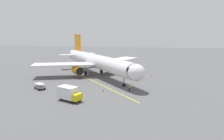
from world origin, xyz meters
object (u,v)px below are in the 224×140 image
(baggage_cart_near_nose, at_px, (40,86))
(safety_cone_nose_left, at_px, (76,100))
(safety_cone_wing_port, at_px, (103,91))
(airplane, at_px, (97,62))
(safety_cone_nose_right, at_px, (151,76))
(box_truck_portside, at_px, (69,93))
(ground_crew_marshaller, at_px, (130,87))

(baggage_cart_near_nose, relative_size, safety_cone_nose_left, 5.32)
(safety_cone_wing_port, bearing_deg, baggage_cart_near_nose, 1.60)
(safety_cone_nose_left, bearing_deg, airplane, -86.62)
(baggage_cart_near_nose, distance_m, safety_cone_nose_right, 29.76)
(box_truck_portside, bearing_deg, airplane, -89.65)
(box_truck_portside, bearing_deg, safety_cone_nose_right, -122.23)
(safety_cone_nose_left, bearing_deg, safety_cone_wing_port, -118.41)
(baggage_cart_near_nose, height_order, safety_cone_nose_left, baggage_cart_near_nose)
(airplane, bearing_deg, safety_cone_nose_left, 93.38)
(ground_crew_marshaller, xyz_separation_m, safety_cone_nose_left, (9.18, 7.99, -0.61))
(ground_crew_marshaller, distance_m, safety_cone_nose_left, 12.19)
(airplane, xyz_separation_m, safety_cone_nose_left, (-1.33, 22.50, -3.73))
(airplane, xyz_separation_m, safety_cone_wing_port, (-5.02, 15.67, -3.73))
(ground_crew_marshaller, bearing_deg, airplane, -54.07)
(baggage_cart_near_nose, xyz_separation_m, safety_cone_wing_port, (-14.21, -0.40, -0.38))
(box_truck_portside, xyz_separation_m, safety_cone_nose_right, (-14.89, -23.62, -1.11))
(airplane, bearing_deg, box_truck_portside, 90.35)
(safety_cone_nose_right, relative_size, safety_cone_wing_port, 1.00)
(airplane, relative_size, safety_cone_nose_left, 61.37)
(safety_cone_nose_left, distance_m, safety_cone_nose_right, 27.39)
(safety_cone_wing_port, bearing_deg, safety_cone_nose_right, -120.64)
(baggage_cart_near_nose, xyz_separation_m, box_truck_portside, (-9.33, 6.33, 0.73))
(airplane, bearing_deg, baggage_cart_near_nose, 60.23)
(safety_cone_nose_left, bearing_deg, ground_crew_marshaller, -138.96)
(safety_cone_nose_left, height_order, safety_cone_nose_right, same)
(box_truck_portside, xyz_separation_m, safety_cone_nose_left, (-1.19, 0.10, -1.11))
(box_truck_portside, relative_size, safety_cone_wing_port, 9.08)
(box_truck_portside, xyz_separation_m, safety_cone_wing_port, (-4.89, -6.73, -1.11))
(baggage_cart_near_nose, bearing_deg, box_truck_portside, 145.81)
(ground_crew_marshaller, height_order, safety_cone_nose_right, ground_crew_marshaller)
(airplane, distance_m, safety_cone_wing_port, 16.87)
(ground_crew_marshaller, distance_m, safety_cone_nose_right, 16.38)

